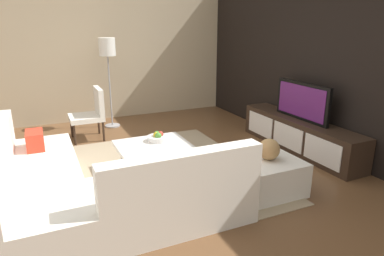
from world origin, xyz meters
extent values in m
plane|color=brown|center=(0.00, 0.00, 0.00)|extent=(14.00, 14.00, 0.00)
cube|color=black|center=(0.00, 2.70, 1.40)|extent=(6.40, 0.12, 2.80)
cube|color=#C6B28E|center=(-3.20, 0.20, 1.40)|extent=(0.12, 5.20, 2.80)
cube|color=tan|center=(-0.10, 0.00, 0.01)|extent=(3.04, 2.81, 0.01)
cube|color=#332319|center=(0.00, 2.40, 0.25)|extent=(2.29, 0.43, 0.50)
cube|color=white|center=(-0.70, 2.18, 0.25)|extent=(0.65, 0.01, 0.35)
cube|color=white|center=(0.00, 2.18, 0.25)|extent=(0.65, 0.01, 0.35)
cube|color=white|center=(0.70, 2.18, 0.25)|extent=(0.65, 0.01, 0.35)
cube|color=black|center=(0.00, 2.40, 0.78)|extent=(1.08, 0.05, 0.56)
cube|color=#591E66|center=(0.00, 2.37, 0.78)|extent=(0.97, 0.01, 0.47)
cube|color=white|center=(0.20, -1.30, 0.21)|extent=(2.47, 0.85, 0.41)
cube|color=white|center=(1.01, -0.11, 0.21)|extent=(0.85, 1.52, 0.41)
cube|color=white|center=(1.35, -0.11, 0.62)|extent=(0.18, 1.52, 0.41)
cube|color=red|center=(-0.54, -1.30, 0.52)|extent=(0.36, 0.20, 0.22)
cube|color=red|center=(1.01, 0.27, 0.44)|extent=(0.60, 0.44, 0.06)
cube|color=#332319|center=(-0.10, 0.10, 0.17)|extent=(0.74, 0.75, 0.33)
cube|color=white|center=(-0.10, 0.10, 0.35)|extent=(0.93, 0.93, 0.05)
cylinder|color=#332319|center=(-2.14, -0.74, 0.19)|extent=(0.04, 0.04, 0.38)
cylinder|color=#332319|center=(-1.69, -0.74, 0.19)|extent=(0.04, 0.04, 0.38)
cylinder|color=#332319|center=(-2.14, -0.28, 0.19)|extent=(0.04, 0.04, 0.38)
cylinder|color=#332319|center=(-1.69, -0.28, 0.19)|extent=(0.04, 0.04, 0.38)
cube|color=white|center=(-1.91, -0.51, 0.38)|extent=(0.53, 0.54, 0.08)
cube|color=white|center=(-1.91, -0.28, 0.65)|extent=(0.53, 0.08, 0.45)
cylinder|color=#A5A5AA|center=(-2.51, 0.04, 0.01)|extent=(0.28, 0.28, 0.02)
cylinder|color=#A5A5AA|center=(-2.51, 0.04, 0.68)|extent=(0.03, 0.03, 1.31)
cylinder|color=white|center=(-2.51, 0.04, 1.50)|extent=(0.30, 0.30, 0.32)
cube|color=white|center=(0.92, 1.13, 0.20)|extent=(0.70, 0.70, 0.40)
cylinder|color=silver|center=(-0.28, 0.20, 0.42)|extent=(0.28, 0.28, 0.07)
sphere|color=#4C8C33|center=(-0.24, 0.19, 0.47)|extent=(0.09, 0.09, 0.09)
sphere|color=#B23326|center=(-0.29, 0.24, 0.47)|extent=(0.09, 0.09, 0.09)
sphere|color=#4C8C33|center=(-0.30, 0.20, 0.47)|extent=(0.09, 0.09, 0.09)
sphere|color=gold|center=(-0.28, 0.18, 0.47)|extent=(0.08, 0.08, 0.08)
sphere|color=#AD8451|center=(0.92, 1.13, 0.52)|extent=(0.25, 0.25, 0.25)
camera|label=1|loc=(3.89, -1.19, 1.90)|focal=32.03mm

